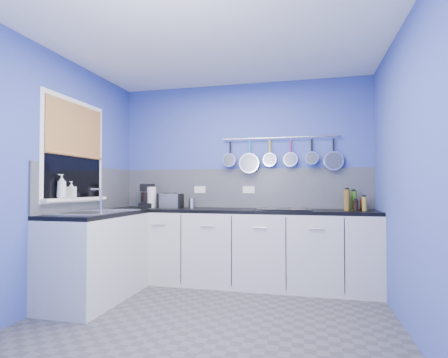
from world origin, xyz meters
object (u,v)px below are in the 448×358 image
at_px(soap_bottle_a, 62,186).
at_px(soap_bottle_b, 71,190).
at_px(paper_towel, 151,197).
at_px(toaster, 171,201).
at_px(coffee_maker, 147,196).
at_px(canister, 192,203).
at_px(hob, 284,209).

bearing_deg(soap_bottle_a, soap_bottle_b, 90.00).
height_order(soap_bottle_b, paper_towel, soap_bottle_b).
relative_size(soap_bottle_b, toaster, 0.61).
bearing_deg(soap_bottle_b, paper_towel, 70.36).
relative_size(coffee_maker, canister, 2.56).
xyz_separation_m(soap_bottle_a, canister, (0.92, 1.28, -0.21)).
xyz_separation_m(soap_bottle_a, coffee_maker, (0.31, 1.24, -0.12)).
xyz_separation_m(paper_towel, hob, (1.71, -0.04, -0.13)).
relative_size(soap_bottle_a, paper_towel, 0.90).
distance_m(coffee_maker, toaster, 0.36).
bearing_deg(toaster, coffee_maker, 179.75).
bearing_deg(coffee_maker, canister, -10.06).
distance_m(soap_bottle_a, hob, 2.42).
xyz_separation_m(soap_bottle_a, soap_bottle_b, (0.00, 0.15, -0.03)).
bearing_deg(canister, soap_bottle_a, -125.78).
relative_size(soap_bottle_b, hob, 0.27).
height_order(coffee_maker, hob, coffee_maker).
xyz_separation_m(paper_towel, canister, (0.53, 0.05, -0.07)).
bearing_deg(soap_bottle_a, hob, 29.43).
distance_m(coffee_maker, hob, 1.79).
height_order(soap_bottle_a, soap_bottle_b, soap_bottle_a).
xyz_separation_m(soap_bottle_b, hob, (2.09, 1.04, -0.23)).
bearing_deg(soap_bottle_a, coffee_maker, 76.02).
height_order(toaster, canister, toaster).
bearing_deg(soap_bottle_a, toaster, 61.28).
bearing_deg(paper_towel, soap_bottle_a, -107.45).
bearing_deg(toaster, paper_towel, -178.31).
bearing_deg(toaster, canister, 21.75).
distance_m(soap_bottle_b, hob, 2.35).
xyz_separation_m(soap_bottle_a, paper_towel, (0.38, 1.22, -0.14)).
distance_m(coffee_maker, canister, 0.62).
height_order(coffee_maker, toaster, coffee_maker).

